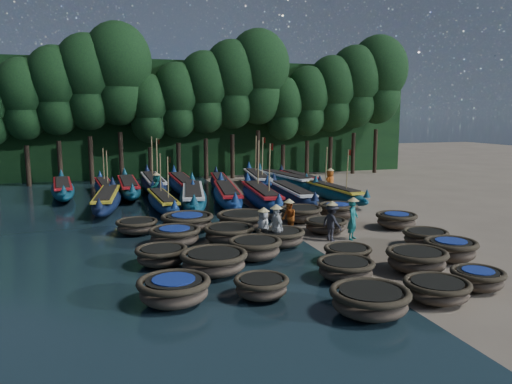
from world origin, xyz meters
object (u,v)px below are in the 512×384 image
object	(u,v)px
long_boat_8	(333,193)
coracle_7	(346,269)
coracle_13	(348,254)
coracle_18	(326,225)
fisherman_2	(289,217)
long_boat_9	(63,189)
coracle_22	(243,220)
fisherman_3	(332,221)
long_boat_15	(257,179)
long_boat_3	(163,202)
long_boat_7	(292,194)
long_boat_12	(153,183)
coracle_21	(187,222)
coracle_11	(214,261)
fisherman_1	(353,217)
coracle_10	(162,255)
coracle_15	(175,235)
coracle_8	(417,260)
fisherman_4	(276,226)
coracle_17	(280,237)
coracle_3	(437,289)
long_boat_11	(128,187)
long_boat_14	(220,182)
coracle_12	(255,248)
coracle_24	(338,210)
coracle_9	(451,249)
coracle_20	(137,226)
long_boat_5	(227,195)
coracle_16	(229,233)
coracle_2	(370,300)
long_boat_10	(105,187)
fisherman_5	(157,187)
coracle_14	(425,237)
long_boat_4	(193,197)
fisherman_0	(264,225)
long_boat_17	(299,179)
long_boat_13	(182,184)
long_boat_2	(107,200)
coracle_23	(301,213)
coracle_4	(478,278)

from	to	relation	value
long_boat_8	coracle_7	bearing A→B (deg)	-118.58
coracle_13	coracle_18	size ratio (longest dim) A/B	1.06
fisherman_2	long_boat_9	bearing A→B (deg)	-145.18
coracle_22	fisherman_3	bearing A→B (deg)	-44.31
long_boat_15	long_boat_3	bearing A→B (deg)	-130.11
long_boat_7	long_boat_12	distance (m)	10.56
coracle_21	coracle_11	bearing A→B (deg)	-91.55
coracle_21	fisherman_1	xyz separation A→B (m)	(6.75, -3.65, 0.52)
coracle_10	coracle_15	bearing A→B (deg)	72.13
coracle_8	fisherman_4	bearing A→B (deg)	129.81
fisherman_2	coracle_17	bearing A→B (deg)	-32.41
coracle_13	coracle_18	xyz separation A→B (m)	(1.24, 4.57, 0.01)
coracle_3	long_boat_11	world-z (taller)	long_boat_11
long_boat_7	coracle_13	bearing A→B (deg)	-98.18
long_boat_7	long_boat_8	world-z (taller)	long_boat_8
long_boat_14	coracle_21	bearing A→B (deg)	-102.17
coracle_3	long_boat_7	distance (m)	16.55
coracle_7	coracle_10	bearing A→B (deg)	149.08
coracle_12	coracle_13	bearing A→B (deg)	-24.58
coracle_8	long_boat_15	world-z (taller)	long_boat_15
coracle_21	coracle_24	bearing A→B (deg)	3.87
coracle_17	coracle_9	bearing A→B (deg)	-35.36
coracle_20	long_boat_7	distance (m)	11.00
fisherman_1	long_boat_5	bearing A→B (deg)	64.01
coracle_16	coracle_2	bearing A→B (deg)	-78.26
coracle_8	long_boat_10	distance (m)	23.50
coracle_12	long_boat_12	distance (m)	18.08
fisherman_5	long_boat_3	bearing A→B (deg)	17.50
coracle_21	long_boat_15	bearing A→B (deg)	59.64
coracle_14	long_boat_10	bearing A→B (deg)	124.64
coracle_21	fisherman_2	world-z (taller)	fisherman_2
long_boat_4	long_boat_10	world-z (taller)	long_boat_10
coracle_3	fisherman_5	bearing A→B (deg)	106.67
coracle_21	fisherman_0	size ratio (longest dim) A/B	1.49
coracle_9	long_boat_17	distance (m)	20.57
long_boat_12	long_boat_13	size ratio (longest dim) A/B	1.02
coracle_8	coracle_10	xyz separation A→B (m)	(-8.48, 3.39, -0.06)
long_boat_7	fisherman_4	world-z (taller)	fisherman_4
long_boat_17	fisherman_1	size ratio (longest dim) A/B	3.73
coracle_8	fisherman_4	distance (m)	5.77
coracle_7	long_boat_7	xyz separation A→B (m)	(3.48, 13.92, 0.18)
coracle_15	fisherman_1	world-z (taller)	fisherman_1
long_boat_2	fisherman_3	size ratio (longest dim) A/B	4.49
coracle_23	coracle_24	bearing A→B (deg)	6.34
long_boat_9	long_boat_11	xyz separation A→B (m)	(4.21, -0.74, 0.02)
coracle_2	coracle_16	size ratio (longest dim) A/B	0.91
coracle_4	coracle_23	size ratio (longest dim) A/B	0.68
coracle_10	long_boat_10	xyz separation A→B (m)	(-1.84, 17.73, 0.09)
coracle_22	long_boat_12	world-z (taller)	long_boat_12
coracle_13	long_boat_11	distance (m)	19.54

